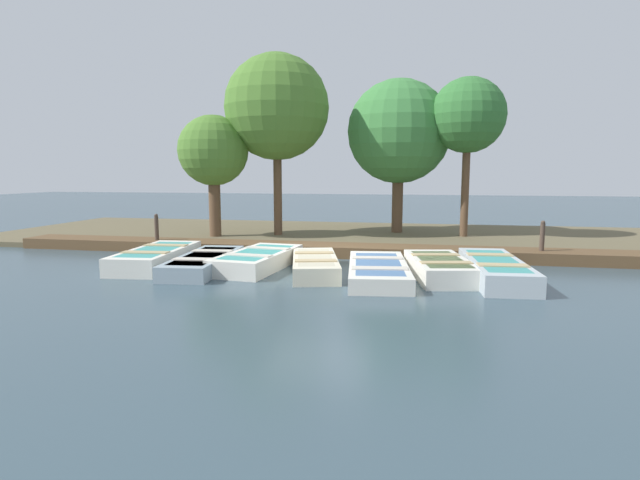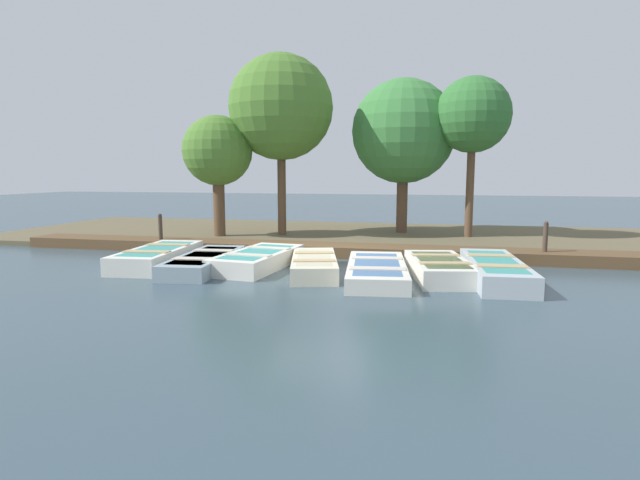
% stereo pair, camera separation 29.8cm
% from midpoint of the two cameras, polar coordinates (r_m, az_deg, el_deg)
% --- Properties ---
extents(ground_plane, '(80.00, 80.00, 0.00)m').
position_cam_midpoint_polar(ground_plane, '(12.14, 0.53, -2.82)').
color(ground_plane, '#384C56').
extents(shore_bank, '(8.00, 24.00, 0.15)m').
position_cam_midpoint_polar(shore_bank, '(16.99, 4.10, 0.44)').
color(shore_bank, brown).
rests_on(shore_bank, ground_plane).
extents(dock_walkway, '(1.08, 18.13, 0.30)m').
position_cam_midpoint_polar(dock_walkway, '(13.46, 1.79, -1.14)').
color(dock_walkway, brown).
rests_on(dock_walkway, ground_plane).
extents(rowboat_0, '(3.09, 1.42, 0.44)m').
position_cam_midpoint_polar(rowboat_0, '(12.58, -17.39, -1.80)').
color(rowboat_0, silver).
rests_on(rowboat_0, ground_plane).
extents(rowboat_1, '(3.23, 1.33, 0.36)m').
position_cam_midpoint_polar(rowboat_1, '(11.83, -12.34, -2.41)').
color(rowboat_1, '#8C9EA8').
rests_on(rowboat_1, ground_plane).
extents(rowboat_2, '(3.01, 1.50, 0.41)m').
position_cam_midpoint_polar(rowboat_2, '(11.78, -6.37, -2.19)').
color(rowboat_2, silver).
rests_on(rowboat_2, ground_plane).
extents(rowboat_3, '(2.92, 1.60, 0.39)m').
position_cam_midpoint_polar(rowboat_3, '(11.09, 0.09, -2.82)').
color(rowboat_3, beige).
rests_on(rowboat_3, ground_plane).
extents(rowboat_4, '(3.38, 1.60, 0.34)m').
position_cam_midpoint_polar(rowboat_4, '(10.66, 7.30, -3.46)').
color(rowboat_4, silver).
rests_on(rowboat_4, ground_plane).
extents(rowboat_5, '(2.77, 1.60, 0.42)m').
position_cam_midpoint_polar(rowboat_5, '(10.93, 14.26, -3.12)').
color(rowboat_5, silver).
rests_on(rowboat_5, ground_plane).
extents(rowboat_6, '(3.40, 1.25, 0.43)m').
position_cam_midpoint_polar(rowboat_6, '(11.02, 20.12, -3.24)').
color(rowboat_6, '#B2BCC1').
rests_on(rowboat_6, ground_plane).
extents(mooring_post_near, '(0.11, 0.11, 1.05)m').
position_cam_midpoint_polar(mooring_post_near, '(15.14, -17.23, 0.96)').
color(mooring_post_near, '#47382D').
rests_on(mooring_post_near, ground_plane).
extents(mooring_post_far, '(0.11, 0.11, 1.05)m').
position_cam_midpoint_polar(mooring_post_far, '(13.44, 24.92, -0.23)').
color(mooring_post_far, '#47382D').
rests_on(mooring_post_far, ground_plane).
extents(park_tree_far_left, '(2.25, 2.25, 4.05)m').
position_cam_midpoint_polar(park_tree_far_left, '(16.64, -11.11, 9.83)').
color(park_tree_far_left, brown).
rests_on(park_tree_far_left, ground_plane).
extents(park_tree_left, '(3.41, 3.41, 6.03)m').
position_cam_midpoint_polar(park_tree_left, '(16.83, -3.97, 14.83)').
color(park_tree_left, brown).
rests_on(park_tree_left, ground_plane).
extents(park_tree_center, '(3.52, 3.52, 5.37)m').
position_cam_midpoint_polar(park_tree_center, '(17.59, 10.01, 12.06)').
color(park_tree_center, brown).
rests_on(park_tree_center, ground_plane).
extents(park_tree_right, '(2.38, 2.38, 5.22)m').
position_cam_midpoint_polar(park_tree_right, '(16.92, 17.56, 13.37)').
color(park_tree_right, brown).
rests_on(park_tree_right, ground_plane).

